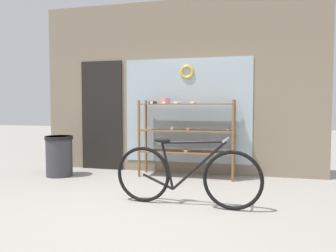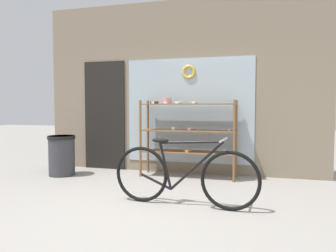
% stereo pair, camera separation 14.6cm
% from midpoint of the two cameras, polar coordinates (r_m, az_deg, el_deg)
% --- Properties ---
extents(ground_plane, '(30.00, 30.00, 0.00)m').
position_cam_midpoint_polar(ground_plane, '(3.91, -6.06, -14.85)').
color(ground_plane, gray).
extents(storefront_facade, '(5.26, 0.13, 3.16)m').
position_cam_midpoint_polar(storefront_facade, '(6.09, 2.18, 6.40)').
color(storefront_facade, gray).
rests_on(storefront_facade, ground_plane).
extents(display_case, '(1.65, 0.44, 1.37)m').
position_cam_midpoint_polar(display_case, '(5.69, 3.94, -0.47)').
color(display_case, brown).
rests_on(display_case, ground_plane).
extents(bicycle, '(1.84, 0.46, 0.84)m').
position_cam_midpoint_polar(bicycle, '(4.06, 3.73, -8.58)').
color(bicycle, black).
rests_on(bicycle, ground_plane).
extents(trash_bin, '(0.48, 0.48, 0.71)m').
position_cam_midpoint_polar(trash_bin, '(6.11, -17.38, -4.67)').
color(trash_bin, '#38383D').
rests_on(trash_bin, ground_plane).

